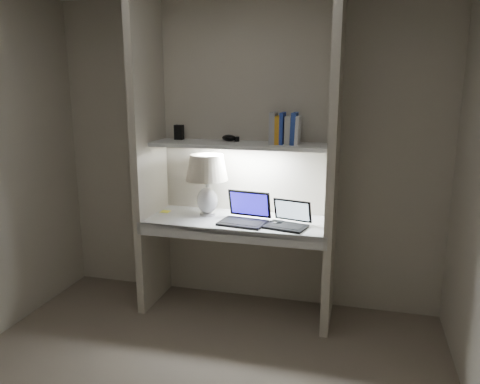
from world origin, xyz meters
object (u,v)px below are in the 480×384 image
(laptop_netbook, at_px, (288,221))
(speaker, at_px, (258,207))
(table_lamp, at_px, (207,175))
(laptop_main, at_px, (245,215))
(book_row, at_px, (285,129))

(laptop_netbook, bearing_deg, speaker, 151.65)
(table_lamp, relative_size, laptop_main, 1.31)
(laptop_netbook, bearing_deg, laptop_main, -170.50)
(table_lamp, height_order, laptop_main, table_lamp)
(table_lamp, height_order, speaker, table_lamp)
(table_lamp, relative_size, book_row, 2.07)
(laptop_main, xyz_separation_m, book_row, (0.27, 0.17, 0.66))
(table_lamp, bearing_deg, speaker, 17.86)
(table_lamp, distance_m, laptop_netbook, 0.76)
(table_lamp, height_order, book_row, book_row)
(speaker, bearing_deg, laptop_netbook, -62.48)
(speaker, relative_size, book_row, 0.54)
(table_lamp, bearing_deg, laptop_main, -18.13)
(laptop_netbook, bearing_deg, table_lamp, -177.80)
(speaker, height_order, book_row, book_row)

